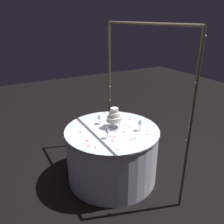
{
  "coord_description": "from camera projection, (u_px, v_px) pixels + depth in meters",
  "views": [
    {
      "loc": [
        2.44,
        -1.36,
        2.17
      ],
      "look_at": [
        0.0,
        0.0,
        1.02
      ],
      "focal_mm": 37.17,
      "sensor_mm": 36.0,
      "label": 1
    }
  ],
  "objects": [
    {
      "name": "rose_petal_8",
      "position": [
        115.0,
        132.0,
        3.05
      ],
      "size": [
        0.04,
        0.04,
        0.0
      ],
      "primitive_type": "ellipsoid",
      "rotation": [
        0.0,
        0.0,
        2.57
      ],
      "color": "#E02D47",
      "rests_on": "main_table"
    },
    {
      "name": "wine_glass_2",
      "position": [
        140.0,
        122.0,
        3.04
      ],
      "size": [
        0.06,
        0.06,
        0.17
      ],
      "color": "silver",
      "rests_on": "main_table"
    },
    {
      "name": "main_table",
      "position": [
        112.0,
        154.0,
        3.27
      ],
      "size": [
        1.28,
        1.28,
        0.76
      ],
      "color": "silver",
      "rests_on": "ground"
    },
    {
      "name": "rose_petal_19",
      "position": [
        117.0,
        149.0,
        2.64
      ],
      "size": [
        0.03,
        0.03,
        0.0
      ],
      "primitive_type": "ellipsoid",
      "rotation": [
        0.0,
        0.0,
        0.97
      ],
      "color": "#E02D47",
      "rests_on": "main_table"
    },
    {
      "name": "rose_petal_10",
      "position": [
        114.0,
        137.0,
        2.92
      ],
      "size": [
        0.03,
        0.04,
        0.0
      ],
      "primitive_type": "ellipsoid",
      "rotation": [
        0.0,
        0.0,
        1.66
      ],
      "color": "#E02D47",
      "rests_on": "main_table"
    },
    {
      "name": "rose_petal_4",
      "position": [
        124.0,
        132.0,
        3.04
      ],
      "size": [
        0.04,
        0.03,
        0.0
      ],
      "primitive_type": "ellipsoid",
      "rotation": [
        0.0,
        0.0,
        6.06
      ],
      "color": "#E02D47",
      "rests_on": "main_table"
    },
    {
      "name": "rose_petal_20",
      "position": [
        112.0,
        140.0,
        2.84
      ],
      "size": [
        0.04,
        0.04,
        0.0
      ],
      "primitive_type": "ellipsoid",
      "rotation": [
        0.0,
        0.0,
        2.53
      ],
      "color": "#E02D47",
      "rests_on": "main_table"
    },
    {
      "name": "rose_petal_18",
      "position": [
        130.0,
        119.0,
        3.43
      ],
      "size": [
        0.04,
        0.03,
        0.0
      ],
      "primitive_type": "ellipsoid",
      "rotation": [
        0.0,
        0.0,
        3.0
      ],
      "color": "#E02D47",
      "rests_on": "main_table"
    },
    {
      "name": "rose_petal_1",
      "position": [
        113.0,
        121.0,
        3.36
      ],
      "size": [
        0.04,
        0.04,
        0.0
      ],
      "primitive_type": "ellipsoid",
      "rotation": [
        0.0,
        0.0,
        5.62
      ],
      "color": "#E02D47",
      "rests_on": "main_table"
    },
    {
      "name": "rose_petal_11",
      "position": [
        147.0,
        135.0,
        2.98
      ],
      "size": [
        0.02,
        0.03,
        0.0
      ],
      "primitive_type": "ellipsoid",
      "rotation": [
        0.0,
        0.0,
        1.49
      ],
      "color": "#E02D47",
      "rests_on": "main_table"
    },
    {
      "name": "wine_glass_1",
      "position": [
        108.0,
        130.0,
        2.85
      ],
      "size": [
        0.06,
        0.06,
        0.16
      ],
      "color": "silver",
      "rests_on": "main_table"
    },
    {
      "name": "rose_petal_14",
      "position": [
        95.0,
        148.0,
        2.68
      ],
      "size": [
        0.03,
        0.03,
        0.0
      ],
      "primitive_type": "ellipsoid",
      "rotation": [
        0.0,
        0.0,
        5.72
      ],
      "color": "#E02D47",
      "rests_on": "main_table"
    },
    {
      "name": "rose_petal_17",
      "position": [
        110.0,
        136.0,
        2.94
      ],
      "size": [
        0.04,
        0.03,
        0.0
      ],
      "primitive_type": "ellipsoid",
      "rotation": [
        0.0,
        0.0,
        3.32
      ],
      "color": "#E02D47",
      "rests_on": "main_table"
    },
    {
      "name": "rose_petal_2",
      "position": [
        81.0,
        132.0,
        3.04
      ],
      "size": [
        0.04,
        0.05,
        0.0
      ],
      "primitive_type": "ellipsoid",
      "rotation": [
        0.0,
        0.0,
        2.05
      ],
      "color": "#E02D47",
      "rests_on": "main_table"
    },
    {
      "name": "decorative_arch",
      "position": [
        142.0,
        82.0,
        3.1
      ],
      "size": [
        1.85,
        0.06,
        2.11
      ],
      "color": "#473D2D",
      "rests_on": "ground"
    },
    {
      "name": "rose_petal_9",
      "position": [
        131.0,
        140.0,
        2.85
      ],
      "size": [
        0.03,
        0.03,
        0.0
      ],
      "primitive_type": "ellipsoid",
      "rotation": [
        0.0,
        0.0,
        4.61
      ],
      "color": "#E02D47",
      "rests_on": "main_table"
    },
    {
      "name": "rose_petal_5",
      "position": [
        87.0,
        141.0,
        2.83
      ],
      "size": [
        0.04,
        0.04,
        0.0
      ],
      "primitive_type": "ellipsoid",
      "rotation": [
        0.0,
        0.0,
        3.47
      ],
      "color": "#E02D47",
      "rests_on": "main_table"
    },
    {
      "name": "wine_glass_0",
      "position": [
        100.0,
        117.0,
        3.24
      ],
      "size": [
        0.06,
        0.06,
        0.15
      ],
      "color": "silver",
      "rests_on": "main_table"
    },
    {
      "name": "rose_petal_6",
      "position": [
        88.0,
        146.0,
        2.72
      ],
      "size": [
        0.03,
        0.02,
        0.0
      ],
      "primitive_type": "ellipsoid",
      "rotation": [
        0.0,
        0.0,
        0.03
      ],
      "color": "#E02D47",
      "rests_on": "main_table"
    },
    {
      "name": "ground_plane",
      "position": [
        112.0,
        176.0,
        3.41
      ],
      "size": [
        12.0,
        12.0,
        0.0
      ],
      "primitive_type": "plane",
      "color": "black"
    },
    {
      "name": "cake_knife",
      "position": [
        121.0,
        122.0,
        3.33
      ],
      "size": [
        0.26,
        0.18,
        0.01
      ],
      "color": "silver",
      "rests_on": "main_table"
    },
    {
      "name": "rose_petal_15",
      "position": [
        129.0,
        127.0,
        3.19
      ],
      "size": [
        0.03,
        0.03,
        0.0
      ],
      "primitive_type": "ellipsoid",
      "rotation": [
        0.0,
        0.0,
        3.2
      ],
      "color": "#E02D47",
      "rests_on": "main_table"
    },
    {
      "name": "tiered_cake",
      "position": [
        114.0,
        117.0,
        3.12
      ],
      "size": [
        0.22,
        0.22,
        0.28
      ],
      "color": "silver",
      "rests_on": "main_table"
    },
    {
      "name": "rose_petal_16",
      "position": [
        80.0,
        122.0,
        3.33
      ],
      "size": [
        0.03,
        0.03,
        0.0
      ],
      "primitive_type": "ellipsoid",
      "rotation": [
        0.0,
        0.0,
        5.52
      ],
      "color": "#E02D47",
      "rests_on": "main_table"
    },
    {
      "name": "rose_petal_3",
      "position": [
        119.0,
        122.0,
        3.34
      ],
      "size": [
        0.04,
        0.05,
        0.0
      ],
      "primitive_type": "ellipsoid",
      "rotation": [
        0.0,
        0.0,
        1.99
      ],
      "color": "#E02D47",
      "rests_on": "main_table"
    },
    {
      "name": "rose_petal_0",
      "position": [
        105.0,
        125.0,
        3.25
      ],
      "size": [
        0.03,
        0.04,
        0.0
      ],
      "primitive_type": "ellipsoid",
      "rotation": [
        0.0,
        0.0,
        4.86
      ],
      "color": "#E02D47",
      "rests_on": "main_table"
    },
    {
      "name": "rose_petal_12",
      "position": [
        134.0,
        139.0,
        2.88
      ],
      "size": [
        0.02,
        0.03,
        0.0
      ],
      "primitive_type": "ellipsoid",
      "rotation": [
        0.0,
        0.0,
        4.67
      ],
      "color": "#E02D47",
      "rests_on": "main_table"
    },
    {
      "name": "rose_petal_13",
      "position": [
        105.0,
        113.0,
        3.65
      ],
      "size": [
        0.04,
        0.03,
        0.0
      ],
      "primitive_type": "ellipsoid",
      "rotation": [
        0.0,
        0.0,
        6.07
      ],
      "color": "#E02D47",
      "rests_on": "main_table"
    },
    {
      "name": "rose_petal_7",
      "position": [
        123.0,
        125.0,
        3.23
      ],
      "size": [
        0.04,
        0.04,
        0.0
      ],
      "primitive_type": "ellipsoid",
      "rotation": [
        0.0,
        0.0,
        5.57
      ],
      "color": "#E02D47",
      "rests_on": "main_table"
    }
  ]
}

